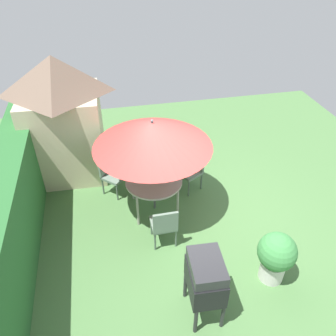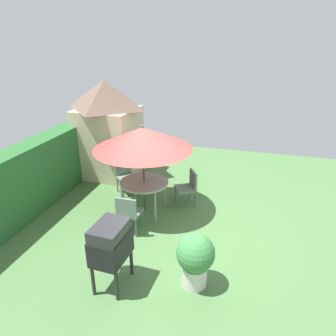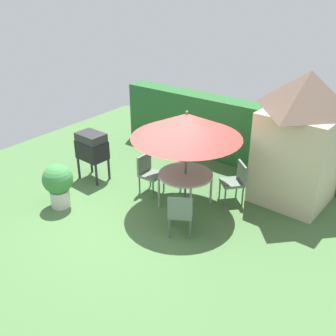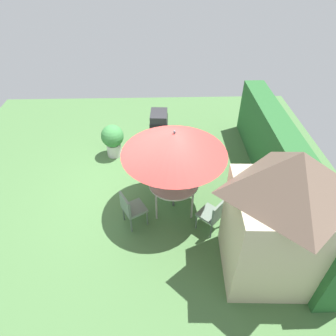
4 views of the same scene
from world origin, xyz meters
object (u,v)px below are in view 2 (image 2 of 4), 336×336
Objects in this scene: patio_umbrella at (143,138)px; potted_plant_by_shed at (195,258)px; garden_shed at (108,128)px; patio_table at (144,184)px; bbq_grill at (111,243)px; chair_near_shed at (125,174)px; chair_far_side at (129,212)px; chair_toward_hedge at (188,186)px.

potted_plant_by_shed is at bearing -142.13° from patio_umbrella.
potted_plant_by_shed is (-3.92, -3.42, -0.90)m from garden_shed.
bbq_grill is (-2.51, -0.33, 0.15)m from patio_table.
garden_shed is 1.65m from chair_near_shed.
chair_far_side is (-2.78, -1.75, -0.95)m from garden_shed.
bbq_grill is 1.21× the size of potted_plant_by_shed.
patio_umbrella is at bearing -133.11° from chair_near_shed.
patio_table is 1.18× the size of potted_plant_by_shed.
patio_table is (-1.77, -1.75, -0.77)m from garden_shed.
patio_umbrella is 2.54× the size of chair_far_side.
potted_plant_by_shed reaches higher than patio_table.
garden_shed is 1.26× the size of patio_umbrella.
chair_near_shed is at bearing 25.00° from chair_far_side.
bbq_grill is at bearing -160.63° from chair_near_shed.
patio_table is 1.15m from patio_umbrella.
chair_far_side is (-1.02, -0.01, -0.18)m from patio_table.
chair_far_side is at bearing 148.53° from chair_toward_hedge.
garden_shed is 3.19× the size of chair_near_shed.
potted_plant_by_shed is (-2.70, -0.70, 0.05)m from chair_toward_hedge.
chair_toward_hedge is (0.55, -0.97, -1.33)m from patio_umbrella.
chair_near_shed and chair_far_side have the same top height.
chair_far_side is 0.91× the size of potted_plant_by_shed.
chair_near_shed is at bearing 19.37° from bbq_grill.
bbq_grill is at bearing -172.60° from patio_umbrella.
chair_toward_hedge is at bearing -97.12° from chair_near_shed.
potted_plant_by_shed is at bearing -139.48° from chair_near_shed.
chair_toward_hedge is at bearing 14.59° from potted_plant_by_shed.
potted_plant_by_shed is at bearing -75.11° from bbq_grill.
patio_umbrella reaches higher than chair_toward_hedge.
patio_umbrella is at bearing 119.64° from chair_toward_hedge.
bbq_grill is at bearing -167.96° from chair_far_side.
patio_table is 2.53m from bbq_grill.
patio_table is 2.73m from potted_plant_by_shed.
chair_near_shed is 1.81m from chair_toward_hedge.
chair_far_side is at bearing -179.56° from patio_umbrella.
chair_near_shed is at bearing 40.52° from potted_plant_by_shed.
chair_far_side is at bearing 55.79° from potted_plant_by_shed.
chair_toward_hedge is at bearing -31.47° from chair_far_side.
patio_umbrella reaches higher than patio_table.
patio_umbrella is 1.90× the size of bbq_grill.
patio_umbrella is 2.54× the size of chair_near_shed.
patio_table is at bearing -135.31° from garden_shed.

